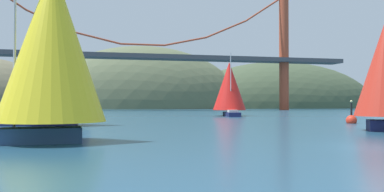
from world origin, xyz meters
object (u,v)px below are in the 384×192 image
at_px(sailboat_red_spinnaker, 229,87).
at_px(sailboat_navy_sail, 58,66).
at_px(sailboat_yellow_sail, 49,48).
at_px(channel_buoy, 351,120).

relative_size(sailboat_red_spinnaker, sailboat_navy_sail, 0.90).
bearing_deg(sailboat_yellow_sail, sailboat_red_spinnaker, 59.17).
height_order(sailboat_red_spinnaker, sailboat_yellow_sail, sailboat_yellow_sail).
xyz_separation_m(sailboat_red_spinnaker, sailboat_yellow_sail, (-23.72, -39.74, 0.42)).
height_order(sailboat_yellow_sail, sailboat_navy_sail, sailboat_navy_sail).
distance_m(sailboat_red_spinnaker, sailboat_yellow_sail, 46.28).
bearing_deg(sailboat_yellow_sail, sailboat_navy_sail, 93.09).
bearing_deg(sailboat_red_spinnaker, sailboat_navy_sail, -136.91).
distance_m(sailboat_red_spinnaker, sailboat_navy_sail, 33.72).
bearing_deg(channel_buoy, sailboat_yellow_sail, -153.36).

